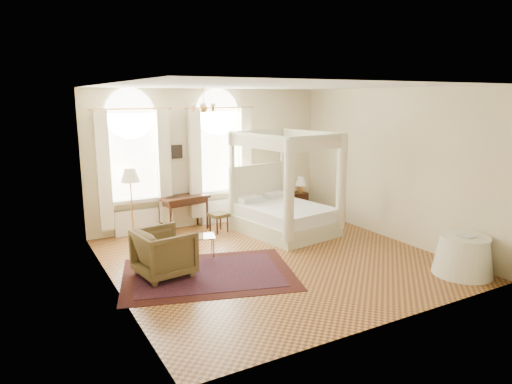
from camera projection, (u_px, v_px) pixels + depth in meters
ground at (273, 259)px, 8.92m from camera, size 6.00×6.00×0.00m
room_walls at (274, 158)px, 8.52m from camera, size 6.00×6.00×6.00m
window_left at (134, 171)px, 10.17m from camera, size 1.62×0.27×3.29m
window_right at (220, 164)px, 11.17m from camera, size 1.62×0.27×3.29m
chandelier at (203, 107)px, 8.92m from camera, size 0.51×0.45×0.50m
wall_pictures at (214, 148)px, 11.12m from camera, size 2.54×0.03×0.39m
canopy_bed at (285, 210)px, 10.54m from camera, size 2.07×2.40×2.34m
nightstand at (298, 203)px, 12.33m from camera, size 0.44×0.40×0.59m
nightstand_lamp at (301, 182)px, 12.24m from camera, size 0.28×0.28×0.41m
writing_desk at (184, 201)px, 10.70m from camera, size 1.20×0.77×0.83m
laptop at (172, 196)px, 10.57m from camera, size 0.34×0.24×0.02m
stool at (219, 216)px, 10.63m from camera, size 0.46×0.46×0.45m
armchair at (164, 253)px, 8.01m from camera, size 1.05×1.03×0.85m
coffee_table at (199, 238)px, 9.00m from camera, size 0.71×0.59×0.42m
floor_lamp at (130, 179)px, 9.87m from camera, size 0.41×0.41×1.60m
oriental_rug at (209, 274)px, 8.14m from camera, size 3.50×2.93×0.01m
side_table at (463, 255)px, 8.09m from camera, size 1.04×1.04×0.71m
book at (462, 237)px, 7.92m from camera, size 0.22×0.28×0.02m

